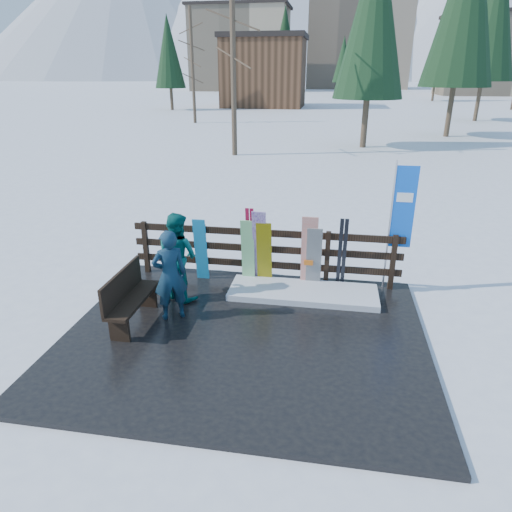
% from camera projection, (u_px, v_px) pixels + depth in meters
% --- Properties ---
extents(ground, '(700.00, 700.00, 0.00)m').
position_uv_depth(ground, '(245.00, 338.00, 7.73)').
color(ground, white).
rests_on(ground, ground).
extents(deck, '(6.00, 5.00, 0.08)m').
position_uv_depth(deck, '(245.00, 336.00, 7.72)').
color(deck, black).
rests_on(deck, ground).
extents(fence, '(5.60, 0.10, 1.15)m').
position_uv_depth(fence, '(264.00, 251.00, 9.47)').
color(fence, black).
rests_on(fence, deck).
extents(snow_patch, '(2.90, 1.00, 0.12)m').
position_uv_depth(snow_patch, '(303.00, 292.00, 9.01)').
color(snow_patch, white).
rests_on(snow_patch, deck).
extents(bench, '(0.40, 1.50, 0.97)m').
position_uv_depth(bench, '(129.00, 296.00, 7.87)').
color(bench, black).
rests_on(bench, deck).
extents(snowboard_0, '(0.26, 0.20, 1.36)m').
position_uv_depth(snowboard_0, '(201.00, 250.00, 9.45)').
color(snowboard_0, '#1A89C1').
rests_on(snowboard_0, deck).
extents(snowboard_1, '(0.27, 0.22, 1.40)m').
position_uv_depth(snowboard_1, '(248.00, 252.00, 9.30)').
color(snowboard_1, silver).
rests_on(snowboard_1, deck).
extents(snowboard_2, '(0.31, 0.28, 1.37)m').
position_uv_depth(snowboard_2, '(264.00, 253.00, 9.25)').
color(snowboard_2, '#FFDD05').
rests_on(snowboard_2, deck).
extents(snowboard_3, '(0.27, 0.38, 1.61)m').
position_uv_depth(snowboard_3, '(260.00, 248.00, 9.22)').
color(snowboard_3, white).
rests_on(snowboard_3, deck).
extents(snowboard_4, '(0.30, 0.22, 1.30)m').
position_uv_depth(snowboard_4, '(314.00, 258.00, 9.11)').
color(snowboard_4, black).
rests_on(snowboard_4, deck).
extents(snowboard_5, '(0.32, 0.23, 1.53)m').
position_uv_depth(snowboard_5, '(309.00, 252.00, 9.08)').
color(snowboard_5, silver).
rests_on(snowboard_5, deck).
extents(ski_pair_a, '(0.16, 0.23, 1.63)m').
position_uv_depth(ski_pair_a, '(250.00, 245.00, 9.31)').
color(ski_pair_a, '#A51435').
rests_on(ski_pair_a, deck).
extents(ski_pair_b, '(0.17, 0.29, 1.52)m').
position_uv_depth(ski_pair_b, '(342.00, 253.00, 9.05)').
color(ski_pair_b, black).
rests_on(ski_pair_b, deck).
extents(rental_flag, '(0.45, 0.04, 2.60)m').
position_uv_depth(rental_flag, '(400.00, 212.00, 8.75)').
color(rental_flag, silver).
rests_on(rental_flag, deck).
extents(person_front, '(0.72, 0.65, 1.65)m').
position_uv_depth(person_front, '(170.00, 275.00, 7.93)').
color(person_front, '#163F50').
rests_on(person_front, deck).
extents(person_back, '(1.02, 0.93, 1.71)m').
position_uv_depth(person_back, '(178.00, 256.00, 8.66)').
color(person_back, '#0C605B').
rests_on(person_back, deck).
extents(resort_buildings, '(73.00, 87.60, 22.60)m').
position_uv_depth(resort_buildings, '(339.00, 47.00, 109.43)').
color(resort_buildings, tan).
rests_on(resort_buildings, ground).
extents(trees, '(41.91, 68.91, 13.79)m').
position_uv_depth(trees, '(379.00, 53.00, 47.72)').
color(trees, '#382B1E').
rests_on(trees, ground).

